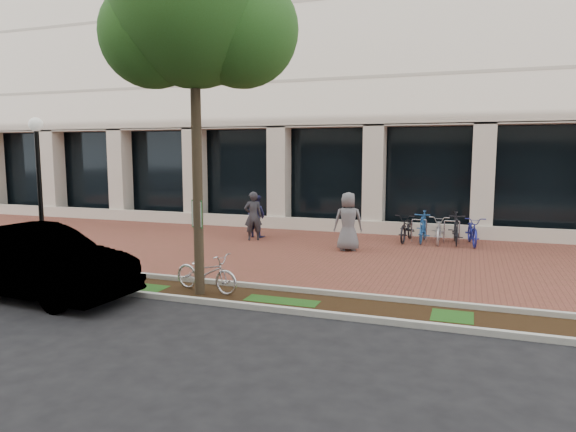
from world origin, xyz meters
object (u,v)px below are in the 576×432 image
(pedestrian_mid, at_px, (256,216))
(sedan_near_curb, at_px, (34,262))
(pedestrian_left, at_px, (253,216))
(lamppost, at_px, (40,186))
(pedestrian_right, at_px, (348,222))
(street_tree, at_px, (197,16))
(locked_bicycle, at_px, (206,272))
(bike_rack_cluster, at_px, (439,229))
(parking_sign, at_px, (197,231))

(pedestrian_mid, height_order, sedan_near_curb, pedestrian_mid)
(pedestrian_left, bearing_deg, sedan_near_curb, 51.08)
(lamppost, distance_m, pedestrian_right, 9.04)
(street_tree, relative_size, pedestrian_left, 4.50)
(lamppost, xyz_separation_m, locked_bicycle, (5.06, -0.33, -1.84))
(bike_rack_cluster, relative_size, sedan_near_curb, 0.65)
(locked_bicycle, distance_m, sedan_near_curb, 3.73)
(pedestrian_right, bearing_deg, bike_rack_cluster, -155.96)
(sedan_near_curb, bearing_deg, pedestrian_mid, -5.40)
(pedestrian_mid, height_order, bike_rack_cluster, pedestrian_mid)
(sedan_near_curb, bearing_deg, bike_rack_cluster, -35.12)
(bike_rack_cluster, bearing_deg, sedan_near_curb, -130.32)
(locked_bicycle, bearing_deg, lamppost, 97.49)
(locked_bicycle, bearing_deg, street_tree, -170.91)
(parking_sign, height_order, locked_bicycle, parking_sign)
(street_tree, height_order, pedestrian_right, street_tree)
(pedestrian_left, xyz_separation_m, pedestrian_mid, (-0.19, 0.71, -0.09))
(pedestrian_left, relative_size, bike_rack_cluster, 0.58)
(lamppost, xyz_separation_m, pedestrian_right, (6.99, 5.57, -1.35))
(parking_sign, relative_size, lamppost, 0.54)
(pedestrian_right, bearing_deg, locked_bicycle, 54.15)
(pedestrian_right, bearing_deg, street_tree, 54.59)
(pedestrian_left, bearing_deg, pedestrian_right, 140.28)
(lamppost, bearing_deg, bike_rack_cluster, 39.53)
(lamppost, relative_size, bike_rack_cluster, 1.33)
(pedestrian_left, distance_m, sedan_near_curb, 8.44)
(parking_sign, distance_m, lamppost, 5.06)
(pedestrian_mid, xyz_separation_m, pedestrian_right, (3.85, -1.47, 0.16))
(pedestrian_right, height_order, bike_rack_cluster, pedestrian_right)
(street_tree, bearing_deg, sedan_near_curb, -156.78)
(lamppost, distance_m, pedestrian_mid, 7.86)
(pedestrian_mid, xyz_separation_m, sedan_near_curb, (-1.43, -8.99, -0.02))
(parking_sign, bearing_deg, street_tree, 30.32)
(street_tree, xyz_separation_m, sedan_near_curb, (-3.35, -1.44, -5.24))
(pedestrian_mid, bearing_deg, lamppost, 79.46)
(bike_rack_cluster, bearing_deg, pedestrian_right, -139.73)
(street_tree, distance_m, pedestrian_mid, 9.38)
(lamppost, height_order, street_tree, street_tree)
(bike_rack_cluster, bearing_deg, lamppost, -142.07)
(street_tree, height_order, locked_bicycle, street_tree)
(street_tree, height_order, pedestrian_left, street_tree)
(pedestrian_right, relative_size, bike_rack_cluster, 0.62)
(bike_rack_cluster, bearing_deg, street_tree, -120.13)
(pedestrian_mid, relative_size, bike_rack_cluster, 0.52)
(lamppost, bearing_deg, street_tree, -5.78)
(street_tree, relative_size, sedan_near_curb, 1.68)
(lamppost, bearing_deg, pedestrian_left, 62.33)
(locked_bicycle, distance_m, pedestrian_mid, 7.63)
(lamppost, relative_size, locked_bicycle, 2.35)
(parking_sign, distance_m, street_tree, 4.59)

